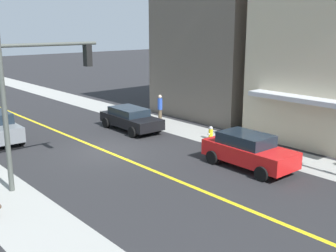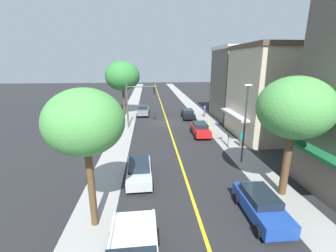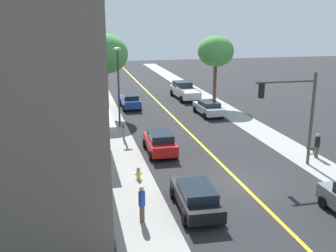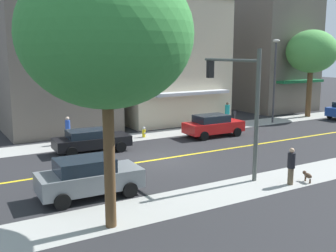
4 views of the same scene
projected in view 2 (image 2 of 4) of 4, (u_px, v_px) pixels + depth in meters
The scene contains 22 objects.
ground_plane at pixel (167, 123), 33.30m from camera, with size 140.00×140.00×0.00m, color #262628.
sidewalk_left at pixel (208, 122), 33.81m from camera, with size 2.56×126.00×0.01m, color #9E9E99.
sidewalk_right at pixel (126, 124), 32.79m from camera, with size 2.56×126.00×0.01m, color #9E9E99.
road_centerline_stripe at pixel (167, 123), 33.30m from camera, with size 0.20×126.00×0.00m, color yellow.
brick_apartment_block at pixel (248, 83), 35.19m from camera, with size 10.30×8.16×10.96m.
corner_shop_building at pixel (283, 92), 26.21m from camera, with size 11.59×9.18×10.58m.
street_tree_left_near at pixel (295, 108), 13.73m from camera, with size 4.52×4.52×7.87m.
street_tree_right_corner at pixel (122, 76), 36.48m from camera, with size 5.61×5.61×8.87m.
street_tree_left_far at pixel (85, 123), 10.88m from camera, with size 3.88×3.88×7.49m.
fire_hydrant at pixel (209, 123), 31.78m from camera, with size 0.44×0.24×0.75m.
parking_meter at pixel (228, 138), 23.85m from camera, with size 0.12×0.18×1.27m.
traffic_light_mast at pixel (136, 99), 29.95m from camera, with size 4.11×0.32×6.07m.
street_lamp at pixel (246, 116), 19.08m from camera, with size 0.70×0.36×6.92m.
red_sedan_left_curb at pixel (200, 129), 27.29m from camera, with size 2.06×4.31×1.55m.
black_sedan_left_curb at pixel (188, 114), 35.96m from camera, with size 2.16×4.57×1.37m.
silver_sedan_right_curb at pixel (139, 170), 16.95m from camera, with size 2.10×4.56×1.42m.
blue_sedan_left_curb at pixel (261, 205), 12.79m from camera, with size 1.95×4.37×1.50m.
grey_sedan_right_curb at pixel (143, 110), 37.94m from camera, with size 2.17×4.30×1.65m.
pedestrian_teal_shirt at pixel (241, 138), 23.67m from camera, with size 0.40×0.40×1.82m.
pedestrian_blue_shirt at pixel (205, 111), 36.66m from camera, with size 0.31×0.31×1.80m.
pedestrian_black_shirt at pixel (118, 123), 29.62m from camera, with size 0.35×0.35×1.70m.
small_dog at pixel (116, 130), 28.86m from camera, with size 0.64×0.35×0.47m.
Camera 2 is at (2.72, 32.06, 8.61)m, focal length 24.04 mm.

